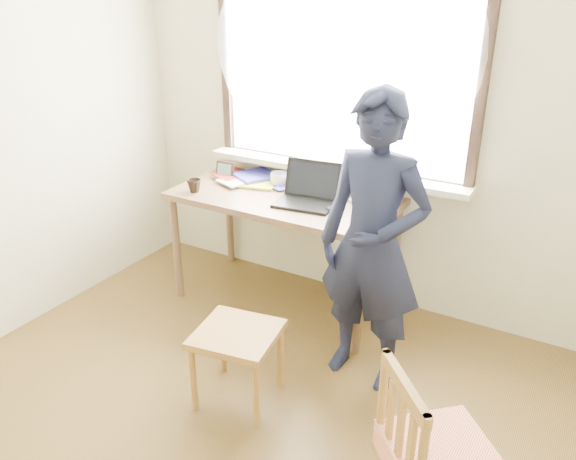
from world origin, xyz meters
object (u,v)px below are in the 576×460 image
Objects in this scene: mug_white at (279,179)px; work_chair at (237,342)px; laptop at (308,194)px; mug_dark at (194,186)px; person at (373,245)px; desk at (284,207)px.

work_chair is (0.43, -1.15, -0.48)m from mug_white.
mug_dark is at bearing -164.02° from laptop.
person is at bearing 46.49° from work_chair.
mug_dark is 0.06× the size of person.
laptop is at bearing 15.98° from mug_dark.
person reaches higher than desk.
mug_white reaches higher than desk.
person is (0.62, -0.44, -0.03)m from laptop.
desk is 0.24m from laptop.
mug_white is (-0.12, 0.15, 0.13)m from desk.
mug_white is at bearing 151.51° from laptop.
mug_dark is (-0.43, -0.39, -0.00)m from mug_white.
desk is at bearing 23.62° from mug_dark.
desk is at bearing 171.94° from laptop.
work_chair is 0.29× the size of person.
desk is 0.62m from mug_dark.
person reaches higher than mug_dark.
person is at bearing -33.16° from mug_white.
work_chair is (0.11, -0.97, -0.49)m from laptop.
laptop reaches higher than mug_white.
desk is 1.10m from work_chair.
person is (1.36, -0.22, -0.02)m from mug_dark.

